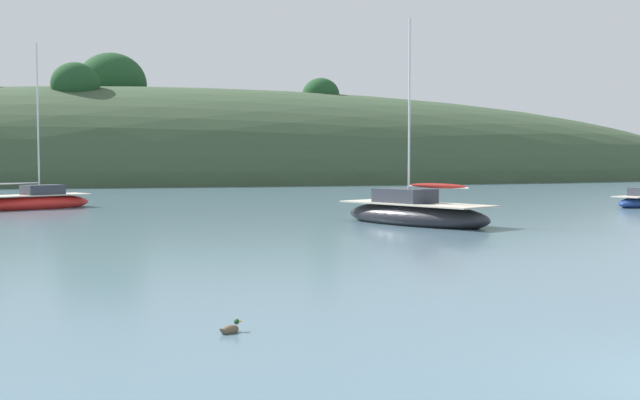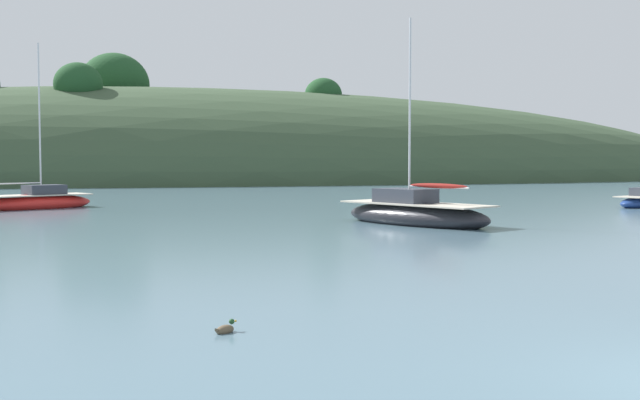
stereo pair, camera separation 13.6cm
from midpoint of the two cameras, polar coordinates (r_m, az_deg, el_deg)
far_shoreline_hill at (r=91.93m, az=-10.54°, el=1.42°), size 150.00×36.00×26.62m
sailboat_white_near at (r=44.44m, az=-20.84°, el=-0.11°), size 6.61×5.09×9.34m
sailboat_black_sloop at (r=31.92m, az=7.03°, el=-1.02°), size 5.59×7.75×8.90m
duck_lone_left at (r=12.12m, az=-7.13°, el=-9.69°), size 0.39×0.34×0.24m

